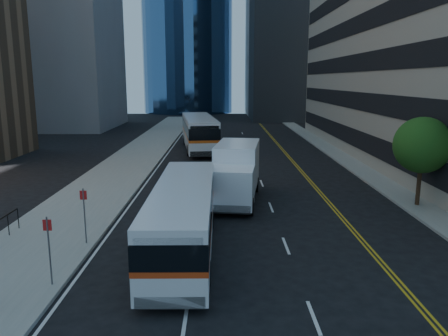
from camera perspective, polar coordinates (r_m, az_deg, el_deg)
name	(u,v)px	position (r m, az deg, el deg)	size (l,w,h in m)	color
ground	(281,264)	(18.09, 7.41, -12.36)	(160.00, 160.00, 0.00)	black
sidewalk_west	(137,156)	(42.79, -11.26, 1.53)	(5.00, 90.00, 0.15)	gray
sidewalk_east	(339,156)	(43.52, 14.85, 1.53)	(2.00, 90.00, 0.15)	gray
midrise_west	(49,10)	(73.75, -21.84, 18.62)	(18.00, 18.00, 35.00)	gray
street_tree	(422,145)	(27.15, 24.48, 2.72)	(3.20, 3.20, 5.10)	#332114
bus_front	(184,216)	(18.87, -5.29, -6.21)	(2.47, 11.13, 2.87)	white
bus_rear	(199,132)	(46.42, -3.28, 4.76)	(4.63, 13.70, 3.47)	silver
box_truck	(236,172)	(26.35, 1.56, -0.53)	(3.39, 7.43, 3.43)	white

